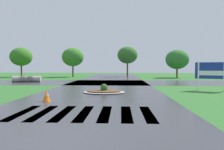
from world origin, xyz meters
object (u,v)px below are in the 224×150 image
at_px(drainage_pipe_stack, 27,79).
at_px(median_island, 104,91).
at_px(estate_billboard, 211,72).
at_px(traffic_cone, 46,96).

bearing_deg(drainage_pipe_stack, median_island, -43.41).
relative_size(estate_billboard, median_island, 0.75).
xyz_separation_m(drainage_pipe_stack, traffic_cone, (7.79, -14.25, -0.06)).
xyz_separation_m(median_island, drainage_pipe_stack, (-10.76, 10.18, 0.27)).
distance_m(drainage_pipe_stack, traffic_cone, 16.24).
relative_size(drainage_pipe_stack, traffic_cone, 5.14).
distance_m(estate_billboard, traffic_cone, 12.94).
bearing_deg(median_island, traffic_cone, -126.13).
relative_size(estate_billboard, traffic_cone, 3.50).
bearing_deg(traffic_cone, estate_billboard, 25.72).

